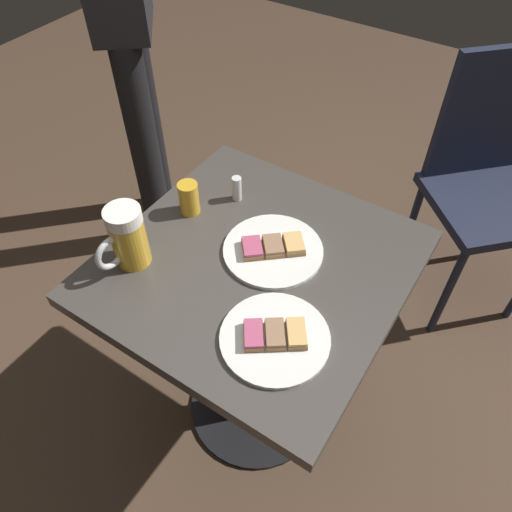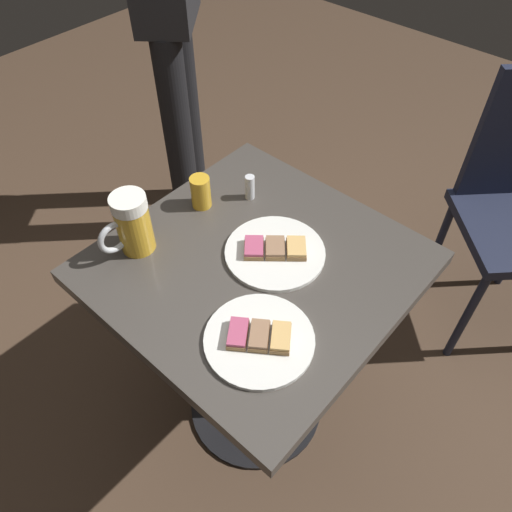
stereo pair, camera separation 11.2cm
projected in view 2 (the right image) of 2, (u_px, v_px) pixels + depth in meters
name	position (u px, v px, depth m)	size (l,w,h in m)	color
ground_plane	(256.00, 404.00, 1.69)	(6.00, 6.00, 0.00)	#4C3828
cafe_table	(256.00, 309.00, 1.28)	(0.67, 0.66, 0.74)	black
plate_near	(275.00, 251.00, 1.15)	(0.24, 0.24, 0.03)	white
plate_far	(259.00, 339.00, 0.99)	(0.23, 0.23, 0.03)	white
beer_mug	(132.00, 224.00, 1.11)	(0.13, 0.08, 0.15)	gold
beer_glass_small	(201.00, 192.00, 1.24)	(0.05, 0.05, 0.09)	gold
salt_shaker	(250.00, 187.00, 1.27)	(0.02, 0.02, 0.07)	silver
patron_standing	(167.00, 1.00, 1.64)	(0.36, 0.34, 1.63)	black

